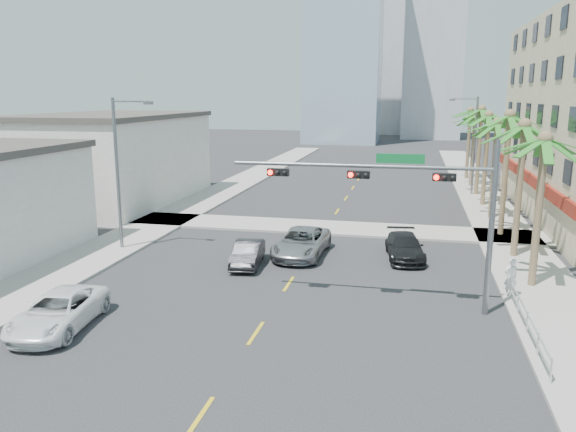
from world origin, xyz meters
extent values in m
plane|color=#262628|center=(0.00, 0.00, 0.00)|extent=(260.00, 260.00, 0.00)
cube|color=gray|center=(12.00, 20.00, 0.07)|extent=(4.00, 120.00, 0.15)
cube|color=gray|center=(-12.00, 20.00, 0.07)|extent=(4.00, 120.00, 0.15)
cube|color=gray|center=(0.00, 22.00, 0.07)|extent=(80.00, 4.00, 0.15)
cube|color=maroon|center=(14.40, 30.00, 3.00)|extent=(0.30, 28.00, 0.80)
cube|color=beige|center=(-19.50, 28.00, 3.60)|extent=(11.00, 18.00, 7.20)
cube|color=#99B2C6|center=(-8.00, 95.00, 24.00)|extent=(14.00, 14.00, 48.00)
cube|color=#ADADB2|center=(-3.00, 125.00, 21.00)|extent=(16.00, 16.00, 42.00)
cylinder|color=slate|center=(9.00, 8.00, 3.60)|extent=(0.24, 0.24, 7.20)
cylinder|color=slate|center=(3.50, 8.00, 6.20)|extent=(11.00, 0.16, 0.16)
cube|color=#0C662D|center=(5.20, 8.00, 6.55)|extent=(2.00, 0.05, 0.40)
cube|color=black|center=(7.00, 7.85, 5.85)|extent=(0.95, 0.28, 0.32)
sphere|color=#FF0C05|center=(6.68, 7.69, 5.85)|extent=(0.22, 0.22, 0.22)
cube|color=black|center=(3.50, 7.85, 5.85)|extent=(0.95, 0.28, 0.32)
sphere|color=#FF0C05|center=(3.18, 7.69, 5.85)|extent=(0.22, 0.22, 0.22)
cube|color=black|center=(0.00, 7.85, 5.85)|extent=(0.95, 0.28, 0.32)
sphere|color=#FF0C05|center=(-0.32, 7.69, 5.85)|extent=(0.22, 0.22, 0.22)
cylinder|color=brown|center=(11.60, 12.00, 3.60)|extent=(0.36, 0.36, 7.20)
cylinder|color=brown|center=(11.60, 17.20, 3.78)|extent=(0.36, 0.36, 7.56)
cylinder|color=brown|center=(11.60, 22.40, 3.96)|extent=(0.36, 0.36, 7.92)
cylinder|color=brown|center=(11.60, 27.60, 3.60)|extent=(0.36, 0.36, 7.20)
cylinder|color=brown|center=(11.60, 32.80, 3.78)|extent=(0.36, 0.36, 7.56)
cylinder|color=brown|center=(11.60, 38.00, 3.96)|extent=(0.36, 0.36, 7.92)
cylinder|color=brown|center=(11.60, 43.20, 3.60)|extent=(0.36, 0.36, 7.20)
cylinder|color=brown|center=(11.60, 48.40, 3.78)|extent=(0.36, 0.36, 7.56)
cylinder|color=slate|center=(-11.20, 14.00, 4.50)|extent=(0.20, 0.20, 9.00)
cylinder|color=slate|center=(-10.10, 14.00, 8.80)|extent=(2.20, 0.12, 0.12)
cube|color=slate|center=(-9.00, 14.00, 8.70)|extent=(0.50, 0.25, 0.18)
cylinder|color=slate|center=(11.20, 38.00, 4.50)|extent=(0.20, 0.20, 9.00)
cylinder|color=slate|center=(10.10, 38.00, 8.80)|extent=(2.20, 0.12, 0.12)
cube|color=slate|center=(9.00, 38.00, 8.70)|extent=(0.50, 0.25, 0.18)
cylinder|color=silver|center=(10.30, 6.00, 0.55)|extent=(0.08, 8.00, 0.08)
cylinder|color=silver|center=(10.30, 6.00, 0.90)|extent=(0.08, 8.00, 0.08)
cylinder|color=silver|center=(10.30, 2.00, 0.50)|extent=(0.08, 0.08, 1.00)
cylinder|color=silver|center=(10.30, 4.00, 0.50)|extent=(0.08, 0.08, 1.00)
cylinder|color=silver|center=(10.30, 6.00, 0.50)|extent=(0.08, 0.08, 1.00)
cylinder|color=silver|center=(10.30, 8.00, 0.50)|extent=(0.08, 0.08, 1.00)
cylinder|color=silver|center=(10.30, 10.00, 0.50)|extent=(0.08, 0.08, 1.00)
imported|color=white|center=(-7.80, 2.75, 0.72)|extent=(2.93, 5.41, 1.44)
imported|color=black|center=(-2.86, 12.53, 0.66)|extent=(1.87, 4.16, 1.33)
imported|color=#A3A3A7|center=(-0.35, 15.03, 0.79)|extent=(2.86, 5.77, 1.57)
imported|color=black|center=(5.50, 15.70, 0.69)|extent=(2.56, 4.99, 1.39)
imported|color=white|center=(10.30, 10.15, 1.05)|extent=(0.77, 0.64, 1.80)
camera|label=1|loc=(5.67, -15.77, 9.15)|focal=35.00mm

